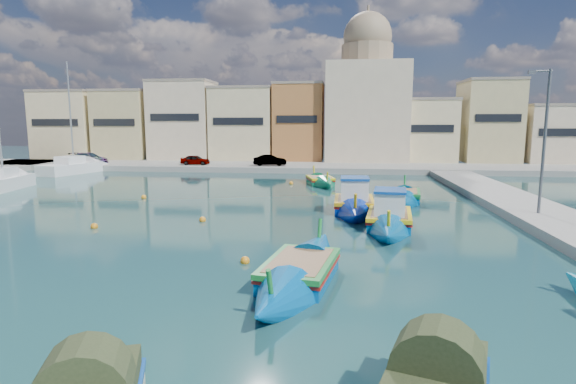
% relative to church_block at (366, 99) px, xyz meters
% --- Properties ---
extents(ground, '(160.00, 160.00, 0.00)m').
position_rel_church_block_xyz_m(ground, '(-10.00, -40.00, -8.41)').
color(ground, '#163742').
rests_on(ground, ground).
extents(north_quay, '(80.00, 8.00, 0.60)m').
position_rel_church_block_xyz_m(north_quay, '(-10.00, -8.00, -8.11)').
color(north_quay, gray).
rests_on(north_quay, ground).
extents(north_townhouses, '(83.20, 7.87, 10.19)m').
position_rel_church_block_xyz_m(north_townhouses, '(-3.32, -0.64, -3.41)').
color(north_townhouses, beige).
rests_on(north_townhouses, ground).
extents(church_block, '(10.00, 10.00, 19.10)m').
position_rel_church_block_xyz_m(church_block, '(0.00, 0.00, 0.00)').
color(church_block, beige).
rests_on(church_block, ground).
extents(quay_street_lamp, '(1.18, 0.16, 8.00)m').
position_rel_church_block_xyz_m(quay_street_lamp, '(7.44, -34.00, -4.07)').
color(quay_street_lamp, '#595B60').
rests_on(quay_street_lamp, ground).
extents(parked_cars, '(25.63, 2.24, 1.30)m').
position_rel_church_block_xyz_m(parked_cars, '(-23.61, -9.50, -7.19)').
color(parked_cars, '#4C1919').
rests_on(parked_cars, north_quay).
extents(luzzu_turquoise_cabin, '(3.18, 9.76, 3.08)m').
position_rel_church_block_xyz_m(luzzu_turquoise_cabin, '(-0.53, -35.92, -8.04)').
color(luzzu_turquoise_cabin, '#005EA2').
rests_on(luzzu_turquoise_cabin, ground).
extents(luzzu_blue_cabin, '(2.37, 9.19, 3.25)m').
position_rel_church_block_xyz_m(luzzu_blue_cabin, '(-2.21, -32.06, -8.01)').
color(luzzu_blue_cabin, '#0025A9').
rests_on(luzzu_blue_cabin, ground).
extents(luzzu_cyan_mid, '(3.21, 8.73, 2.52)m').
position_rel_church_block_xyz_m(luzzu_cyan_mid, '(1.30, -27.90, -8.14)').
color(luzzu_cyan_mid, '#005899').
rests_on(luzzu_cyan_mid, ground).
extents(luzzu_green, '(3.81, 7.81, 2.39)m').
position_rel_church_block_xyz_m(luzzu_green, '(-4.82, -20.11, -8.15)').
color(luzzu_green, '#0B754B').
rests_on(luzzu_green, ground).
extents(luzzu_blue_south, '(3.44, 9.16, 2.58)m').
position_rel_church_block_xyz_m(luzzu_blue_south, '(-4.36, -44.56, -8.14)').
color(luzzu_blue_south, '#005AA5').
rests_on(luzzu_blue_south, ground).
extents(yacht_north, '(4.75, 9.73, 12.52)m').
position_rel_church_block_xyz_m(yacht_north, '(-30.93, -12.82, -7.91)').
color(yacht_north, white).
rests_on(yacht_north, ground).
extents(yacht_midnorth, '(3.76, 8.62, 11.83)m').
position_rel_church_block_xyz_m(yacht_midnorth, '(-30.21, -24.72, -7.94)').
color(yacht_midnorth, white).
rests_on(yacht_midnorth, ground).
extents(mooring_buoys, '(23.65, 22.91, 0.36)m').
position_rel_church_block_xyz_m(mooring_buoys, '(-8.38, -34.24, -8.33)').
color(mooring_buoys, orange).
rests_on(mooring_buoys, ground).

